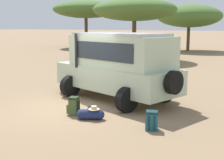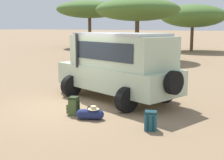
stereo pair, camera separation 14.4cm
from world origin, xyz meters
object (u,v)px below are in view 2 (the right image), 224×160
at_px(acacia_tree_left_mid, 137,10).
at_px(acacia_tree_centre_back, 193,16).
at_px(backpack_beside_front_wheel, 74,106).
at_px(safari_vehicle, 119,65).
at_px(acacia_tree_far_left, 90,9).
at_px(duffel_bag_low_black_case, 90,114).
at_px(backpack_cluster_center, 151,121).

xyz_separation_m(acacia_tree_left_mid, acacia_tree_centre_back, (1.53, 10.68, -0.23)).
relative_size(backpack_beside_front_wheel, acacia_tree_centre_back, 0.08).
distance_m(safari_vehicle, acacia_tree_centre_back, 23.94).
distance_m(backpack_beside_front_wheel, acacia_tree_far_left, 30.43).
distance_m(duffel_bag_low_black_case, acacia_tree_centre_back, 26.68).
xyz_separation_m(safari_vehicle, acacia_tree_centre_back, (-3.65, 23.54, 2.38)).
height_order(backpack_cluster_center, acacia_tree_left_mid, acacia_tree_left_mid).
bearing_deg(backpack_cluster_center, duffel_bag_low_black_case, 179.71).
bearing_deg(duffel_bag_low_black_case, backpack_cluster_center, -0.29).
height_order(safari_vehicle, duffel_bag_low_black_case, safari_vehicle).
relative_size(backpack_beside_front_wheel, duffel_bag_low_black_case, 0.73).
bearing_deg(acacia_tree_far_left, acacia_tree_left_mid, -42.37).
distance_m(safari_vehicle, duffel_bag_low_black_case, 2.86).
bearing_deg(duffel_bag_low_black_case, acacia_tree_left_mid, 110.05).
bearing_deg(acacia_tree_left_mid, duffel_bag_low_black_case, -69.95).
distance_m(acacia_tree_left_mid, acacia_tree_centre_back, 10.79).
bearing_deg(acacia_tree_left_mid, backpack_beside_front_wheel, -72.12).
bearing_deg(duffel_bag_low_black_case, acacia_tree_centre_back, 98.93).
relative_size(backpack_cluster_center, acacia_tree_left_mid, 0.08).
bearing_deg(backpack_beside_front_wheel, backpack_cluster_center, -3.44).
bearing_deg(backpack_beside_front_wheel, acacia_tree_centre_back, 97.46).
relative_size(duffel_bag_low_black_case, acacia_tree_left_mid, 0.12).
height_order(safari_vehicle, backpack_beside_front_wheel, safari_vehicle).
distance_m(backpack_beside_front_wheel, backpack_cluster_center, 2.60).
xyz_separation_m(backpack_beside_front_wheel, duffel_bag_low_black_case, (0.70, -0.15, -0.12)).
xyz_separation_m(backpack_beside_front_wheel, backpack_cluster_center, (2.59, -0.16, -0.03)).
bearing_deg(acacia_tree_far_left, duffel_bag_low_black_case, -56.77).
xyz_separation_m(backpack_beside_front_wheel, acacia_tree_centre_back, (-3.40, 25.98, 3.41)).
distance_m(backpack_beside_front_wheel, acacia_tree_left_mid, 16.48).
bearing_deg(acacia_tree_left_mid, acacia_tree_far_left, 137.63).
height_order(duffel_bag_low_black_case, acacia_tree_centre_back, acacia_tree_centre_back).
xyz_separation_m(backpack_beside_front_wheel, acacia_tree_left_mid, (-4.94, 15.30, 3.63)).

